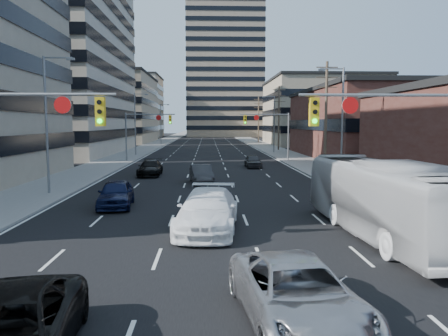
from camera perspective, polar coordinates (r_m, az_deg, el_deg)
name	(u,v)px	position (r m, az deg, el deg)	size (l,w,h in m)	color
road_surface	(208,138)	(138.96, -2.15, 3.92)	(18.00, 300.00, 0.02)	black
sidewalk_left	(171,138)	(139.43, -6.89, 3.92)	(5.00, 300.00, 0.15)	slate
sidewalk_right	(244,138)	(139.43, 2.60, 3.96)	(5.00, 300.00, 0.15)	slate
office_left_mid	(31,62)	(74.55, -23.95, 12.53)	(26.00, 34.00, 28.00)	#ADA089
office_left_far	(110,110)	(111.53, -14.69, 7.37)	(20.00, 30.00, 16.00)	gray
storefront_right_mid	(384,125)	(63.59, 20.14, 5.32)	(20.00, 30.00, 9.00)	#472119
office_right_far	(320,113)	(100.08, 12.42, 7.04)	(22.00, 28.00, 14.00)	gray
apartment_tower	(224,55)	(160.84, 0.02, 14.55)	(26.00, 26.00, 58.00)	gray
bg_block_left	(124,107)	(151.57, -12.91, 7.72)	(24.00, 24.00, 20.00)	#ADA089
bg_block_right	(308,119)	(142.53, 10.90, 6.28)	(22.00, 22.00, 12.00)	gray
signal_near_left	(12,134)	(18.44, -25.97, 4.07)	(6.59, 0.33, 6.00)	slate
signal_near_right	(398,133)	(18.46, 21.81, 4.25)	(6.59, 0.33, 6.00)	slate
signal_far_left	(145,127)	(54.42, -10.29, 5.34)	(6.09, 0.33, 6.00)	slate
signal_far_right	(270,127)	(54.42, 6.02, 5.40)	(6.09, 0.33, 6.00)	slate
utility_pole_block	(326,113)	(46.53, 13.18, 7.02)	(2.20, 0.28, 11.00)	#4C3D2D
utility_pole_midblock	(279,117)	(75.88, 7.17, 6.63)	(2.20, 0.28, 11.00)	#4C3D2D
utility_pole_distant	(258,119)	(105.59, 4.52, 6.43)	(2.20, 0.28, 11.00)	#4C3D2D
streetlight_left_near	(49,118)	(30.67, -21.93, 6.08)	(2.03, 0.22, 9.00)	slate
streetlight_left_mid	(136,121)	(64.71, -11.39, 6.05)	(2.03, 0.22, 9.00)	slate
streetlight_left_far	(162,122)	(99.41, -8.15, 6.00)	(2.03, 0.22, 9.00)	slate
streetlight_right_near	(340,119)	(35.43, 14.95, 6.22)	(2.03, 0.22, 9.00)	slate
streetlight_right_far	(273,121)	(69.65, 6.44, 6.11)	(2.03, 0.22, 9.00)	slate
black_pickup	(6,334)	(9.77, -26.61, -18.82)	(2.43, 5.28, 1.47)	black
white_van	(208,211)	(19.27, -2.13, -5.57)	(2.50, 6.16, 1.79)	white
silver_suv	(297,294)	(10.71, 9.57, -15.92)	(2.50, 5.42, 1.51)	#A0A0A4
transit_bus	(383,199)	(19.20, 20.07, -3.80)	(2.70, 11.55, 3.22)	silver
sedan_blue	(116,194)	(25.35, -13.92, -3.26)	(1.81, 4.50, 1.53)	black
sedan_grey_center	(201,174)	(34.37, -2.97, -0.81)	(1.53, 4.39, 1.45)	#2C2B2D
sedan_black_far	(150,168)	(39.80, -9.61, 0.00)	(1.96, 4.83, 1.40)	black
sedan_grey_right	(253,161)	(46.54, 3.81, 0.89)	(1.63, 4.05, 1.38)	#303133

